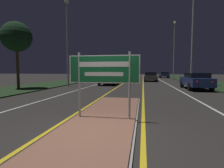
{
  "coord_description": "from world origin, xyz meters",
  "views": [
    {
      "loc": [
        1.24,
        -4.09,
        1.63
      ],
      "look_at": [
        0.0,
        2.86,
        1.09
      ],
      "focal_mm": 28.0,
      "sensor_mm": 36.0,
      "label": 1
    }
  ],
  "objects_px": {
    "car_approaching_0": "(109,78)",
    "car_approaching_1": "(123,75)",
    "car_receding_1": "(150,76)",
    "streetlight_right_near": "(193,18)",
    "streetlight_right_far": "(174,44)",
    "car_receding_2": "(164,75)",
    "streetlight_left_near": "(67,34)",
    "highway_sign": "(104,72)",
    "car_receding_0": "(196,80)"
  },
  "relations": [
    {
      "from": "car_approaching_0",
      "to": "car_approaching_1",
      "type": "relative_size",
      "value": 0.94
    },
    {
      "from": "car_receding_1",
      "to": "car_approaching_1",
      "type": "bearing_deg",
      "value": 126.15
    },
    {
      "from": "streetlight_right_near",
      "to": "car_approaching_1",
      "type": "height_order",
      "value": "streetlight_right_near"
    },
    {
      "from": "car_receding_1",
      "to": "streetlight_right_far",
      "type": "bearing_deg",
      "value": 50.13
    },
    {
      "from": "car_receding_2",
      "to": "car_approaching_1",
      "type": "distance_m",
      "value": 11.21
    },
    {
      "from": "streetlight_right_far",
      "to": "car_receding_2",
      "type": "height_order",
      "value": "streetlight_right_far"
    },
    {
      "from": "streetlight_left_near",
      "to": "car_receding_2",
      "type": "relative_size",
      "value": 1.96
    },
    {
      "from": "car_receding_2",
      "to": "car_approaching_1",
      "type": "height_order",
      "value": "car_approaching_1"
    },
    {
      "from": "highway_sign",
      "to": "car_receding_2",
      "type": "height_order",
      "value": "highway_sign"
    },
    {
      "from": "car_receding_0",
      "to": "car_approaching_0",
      "type": "distance_m",
      "value": 9.16
    },
    {
      "from": "highway_sign",
      "to": "car_receding_0",
      "type": "bearing_deg",
      "value": 61.99
    },
    {
      "from": "car_receding_0",
      "to": "car_approaching_1",
      "type": "relative_size",
      "value": 1.09
    },
    {
      "from": "car_receding_0",
      "to": "highway_sign",
      "type": "bearing_deg",
      "value": -118.01
    },
    {
      "from": "car_receding_1",
      "to": "highway_sign",
      "type": "bearing_deg",
      "value": -96.04
    },
    {
      "from": "streetlight_right_near",
      "to": "car_receding_2",
      "type": "xyz_separation_m",
      "value": [
        -0.16,
        22.28,
        -6.21
      ]
    },
    {
      "from": "car_approaching_0",
      "to": "car_receding_2",
      "type": "bearing_deg",
      "value": 68.28
    },
    {
      "from": "streetlight_left_near",
      "to": "car_approaching_1",
      "type": "bearing_deg",
      "value": 78.58
    },
    {
      "from": "streetlight_right_far",
      "to": "car_approaching_0",
      "type": "distance_m",
      "value": 16.79
    },
    {
      "from": "streetlight_right_far",
      "to": "car_approaching_1",
      "type": "xyz_separation_m",
      "value": [
        -9.32,
        1.87,
        -5.48
      ]
    },
    {
      "from": "highway_sign",
      "to": "car_receding_2",
      "type": "xyz_separation_m",
      "value": [
        6.02,
        36.2,
        -0.86
      ]
    },
    {
      "from": "streetlight_right_near",
      "to": "car_approaching_1",
      "type": "distance_m",
      "value": 18.7
    },
    {
      "from": "highway_sign",
      "to": "car_approaching_1",
      "type": "relative_size",
      "value": 0.51
    },
    {
      "from": "streetlight_left_near",
      "to": "car_receding_0",
      "type": "distance_m",
      "value": 12.93
    },
    {
      "from": "car_approaching_1",
      "to": "car_receding_1",
      "type": "bearing_deg",
      "value": -53.85
    },
    {
      "from": "streetlight_right_far",
      "to": "car_approaching_0",
      "type": "relative_size",
      "value": 2.44
    },
    {
      "from": "highway_sign",
      "to": "car_approaching_1",
      "type": "height_order",
      "value": "highway_sign"
    },
    {
      "from": "highway_sign",
      "to": "car_approaching_0",
      "type": "xyz_separation_m",
      "value": [
        -2.66,
        14.42,
        -0.83
      ]
    },
    {
      "from": "car_receding_2",
      "to": "car_receding_0",
      "type": "bearing_deg",
      "value": -90.53
    },
    {
      "from": "streetlight_left_near",
      "to": "car_receding_2",
      "type": "height_order",
      "value": "streetlight_left_near"
    },
    {
      "from": "car_receding_2",
      "to": "streetlight_right_far",
      "type": "bearing_deg",
      "value": -86.29
    },
    {
      "from": "car_receding_1",
      "to": "car_approaching_0",
      "type": "xyz_separation_m",
      "value": [
        -5.02,
        -7.81,
        0.03
      ]
    },
    {
      "from": "car_receding_0",
      "to": "car_approaching_1",
      "type": "xyz_separation_m",
      "value": [
        -8.5,
        18.31,
        0.01
      ]
    },
    {
      "from": "streetlight_right_near",
      "to": "car_receding_0",
      "type": "bearing_deg",
      "value": -97.31
    },
    {
      "from": "highway_sign",
      "to": "car_receding_0",
      "type": "xyz_separation_m",
      "value": [
        5.78,
        10.87,
        -0.81
      ]
    },
    {
      "from": "car_approaching_1",
      "to": "highway_sign",
      "type": "bearing_deg",
      "value": -84.67
    },
    {
      "from": "car_receding_2",
      "to": "car_approaching_1",
      "type": "bearing_deg",
      "value": -141.2
    },
    {
      "from": "highway_sign",
      "to": "car_receding_1",
      "type": "bearing_deg",
      "value": 83.96
    },
    {
      "from": "car_receding_0",
      "to": "car_receding_2",
      "type": "bearing_deg",
      "value": 89.47
    },
    {
      "from": "streetlight_right_near",
      "to": "streetlight_right_far",
      "type": "relative_size",
      "value": 1.0
    },
    {
      "from": "highway_sign",
      "to": "car_approaching_1",
      "type": "xyz_separation_m",
      "value": [
        -2.72,
        29.18,
        -0.81
      ]
    },
    {
      "from": "streetlight_right_far",
      "to": "car_receding_1",
      "type": "distance_m",
      "value": 8.62
    },
    {
      "from": "car_receding_1",
      "to": "car_approaching_0",
      "type": "bearing_deg",
      "value": -122.71
    },
    {
      "from": "car_receding_2",
      "to": "car_approaching_0",
      "type": "distance_m",
      "value": 23.45
    },
    {
      "from": "streetlight_right_far",
      "to": "highway_sign",
      "type": "bearing_deg",
      "value": -103.58
    },
    {
      "from": "streetlight_left_near",
      "to": "streetlight_right_near",
      "type": "xyz_separation_m",
      "value": [
        12.5,
        2.57,
        1.62
      ]
    },
    {
      "from": "streetlight_right_near",
      "to": "car_approaching_0",
      "type": "distance_m",
      "value": 10.79
    },
    {
      "from": "car_approaching_0",
      "to": "streetlight_left_near",
      "type": "bearing_deg",
      "value": -140.04
    },
    {
      "from": "car_approaching_0",
      "to": "car_approaching_1",
      "type": "distance_m",
      "value": 14.76
    },
    {
      "from": "streetlight_right_far",
      "to": "car_receding_1",
      "type": "xyz_separation_m",
      "value": [
        -4.24,
        -5.08,
        -5.53
      ]
    },
    {
      "from": "car_approaching_0",
      "to": "car_receding_0",
      "type": "bearing_deg",
      "value": -22.8
    }
  ]
}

